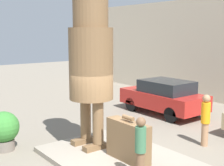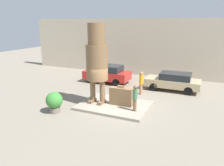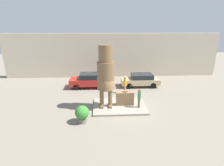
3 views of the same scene
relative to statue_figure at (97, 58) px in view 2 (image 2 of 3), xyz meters
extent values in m
plane|color=gray|center=(1.15, 0.10, -3.14)|extent=(60.00, 60.00, 0.00)
cube|color=gray|center=(1.15, 0.10, -3.06)|extent=(4.41, 3.27, 0.16)
cube|color=beige|center=(1.15, 9.63, -0.29)|extent=(28.00, 0.60, 5.69)
cube|color=brown|center=(-0.35, -0.12, -2.89)|extent=(0.27, 0.79, 0.17)
cube|color=brown|center=(0.35, -0.12, -2.89)|extent=(0.27, 0.79, 0.17)
cylinder|color=brown|center=(-0.35, 0.00, -2.12)|extent=(0.34, 0.34, 1.38)
cylinder|color=brown|center=(0.35, 0.00, -2.12)|extent=(0.34, 0.34, 1.38)
cylinder|color=brown|center=(0.00, 0.00, -0.32)|extent=(1.38, 1.38, 2.21)
cylinder|color=brown|center=(0.00, 0.00, 1.45)|extent=(1.08, 1.08, 1.33)
cube|color=brown|center=(1.61, 0.15, -2.41)|extent=(1.50, 0.41, 1.14)
cylinder|color=brown|center=(1.61, 0.15, -1.72)|extent=(0.41, 0.12, 0.12)
cylinder|color=brown|center=(2.71, -0.40, -2.62)|extent=(0.21, 0.21, 0.72)
cylinder|color=#3D704C|center=(2.71, -0.40, -1.93)|extent=(0.27, 0.27, 0.64)
sphere|color=brown|center=(2.71, -0.40, -1.49)|extent=(0.24, 0.24, 0.24)
cube|color=#B2231E|center=(-1.81, 5.26, -2.45)|extent=(4.09, 1.88, 0.71)
cube|color=#1E2328|center=(-1.60, 5.26, -1.81)|extent=(2.25, 1.69, 0.55)
cylinder|color=black|center=(-3.07, 4.41, -2.80)|extent=(0.67, 0.18, 0.67)
cylinder|color=black|center=(-3.07, 6.10, -2.80)|extent=(0.67, 0.18, 0.67)
cylinder|color=black|center=(-0.54, 4.41, -2.80)|extent=(0.67, 0.18, 0.67)
cylinder|color=black|center=(-0.54, 6.10, -2.80)|extent=(0.67, 0.18, 0.67)
cube|color=tan|center=(3.97, 5.27, -2.51)|extent=(4.23, 1.78, 0.60)
cube|color=#1E2328|center=(4.19, 5.27, -1.95)|extent=(2.33, 1.60, 0.51)
cylinder|color=black|center=(2.66, 4.47, -2.81)|extent=(0.65, 0.18, 0.65)
cylinder|color=black|center=(2.66, 6.07, -2.81)|extent=(0.65, 0.18, 0.65)
cylinder|color=black|center=(5.29, 4.47, -2.81)|extent=(0.65, 0.18, 0.65)
cylinder|color=black|center=(5.29, 6.07, -2.81)|extent=(0.65, 0.18, 0.65)
cylinder|color=#70665B|center=(-1.75, -2.23, -2.96)|extent=(0.64, 0.64, 0.35)
sphere|color=#387F33|center=(-1.75, -2.23, -2.36)|extent=(1.00, 1.00, 1.00)
cylinder|color=#A87A56|center=(1.99, 3.22, -2.74)|extent=(0.23, 0.23, 0.79)
cylinder|color=orange|center=(1.99, 3.22, -1.99)|extent=(0.30, 0.30, 0.70)
sphere|color=#A87A56|center=(1.99, 3.22, -1.51)|extent=(0.26, 0.26, 0.26)
camera|label=1|loc=(8.00, -5.40, 0.63)|focal=50.00mm
camera|label=2|loc=(6.43, -12.03, 2.13)|focal=35.00mm
camera|label=3|loc=(-0.25, -13.37, 3.51)|focal=28.00mm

